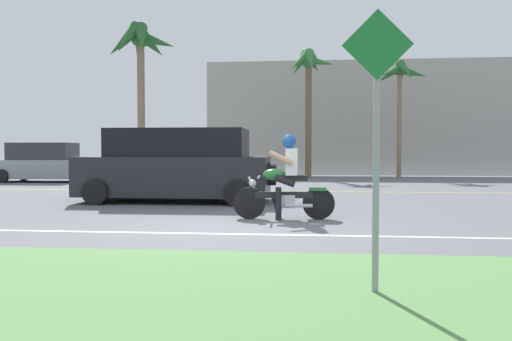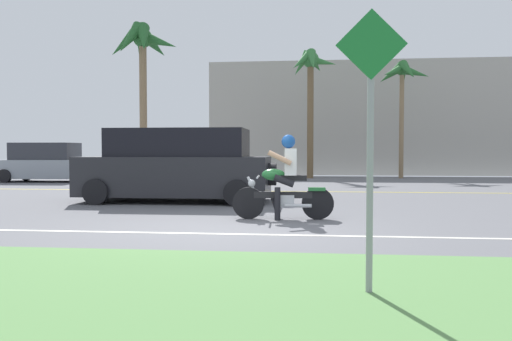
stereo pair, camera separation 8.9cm
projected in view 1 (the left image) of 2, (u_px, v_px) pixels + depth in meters
The scene contains 14 objects.
ground at pixel (245, 210), 11.61m from camera, with size 56.00×30.00×0.04m, color slate.
grass_median at pixel (152, 296), 4.55m from camera, with size 56.00×3.80×0.06m, color #5B8C4C.
lane_line_near at pixel (219, 234), 8.08m from camera, with size 50.40×0.12×0.01m, color silver.
lane_line_far at pixel (263, 191), 16.57m from camera, with size 50.40×0.12×0.01m, color yellow.
motorcyclist at pixel (285, 184), 9.80m from camera, with size 1.96×0.64×1.64m.
suv_nearby at pixel (177, 166), 13.22m from camera, with size 5.04×2.26×1.89m.
parked_car_0 at pixel (48, 164), 21.62m from camera, with size 4.49×2.03×1.66m.
parked_car_1 at pixel (177, 167), 20.33m from camera, with size 4.23×2.07×1.44m.
palm_tree_0 at pixel (140, 50), 24.54m from camera, with size 3.55×3.50×7.48m.
palm_tree_1 at pixel (309, 74), 24.21m from camera, with size 2.36×2.49×6.16m.
palm_tree_2 at pixel (400, 79), 24.25m from camera, with size 2.52×2.63×5.65m.
motorcyclist_distant at pixel (137, 173), 17.05m from camera, with size 1.53×0.73×1.35m.
street_sign at pixel (377, 124), 4.50m from camera, with size 0.62×0.06×2.57m.
building_far at pixel (404, 120), 28.72m from camera, with size 21.82×4.00×6.15m, color #A8A399.
Camera 1 is at (1.37, -8.49, 1.33)m, focal length 35.65 mm.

